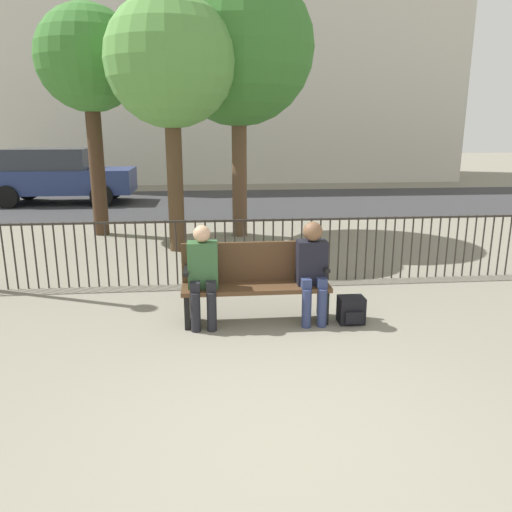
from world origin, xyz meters
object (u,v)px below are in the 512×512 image
(backpack, at_px, (351,310))
(tree_1, at_px, (89,62))
(seated_person_1, at_px, (312,266))
(tree_2, at_px, (238,50))
(tree_0, at_px, (170,63))
(park_bench, at_px, (255,280))
(parked_car_0, at_px, (58,175))
(seated_person_0, at_px, (203,271))

(backpack, bearing_deg, tree_1, 125.93)
(seated_person_1, relative_size, tree_2, 0.23)
(seated_person_1, height_order, tree_0, tree_0)
(park_bench, bearing_deg, parked_car_0, 116.57)
(seated_person_0, height_order, backpack, seated_person_0)
(seated_person_0, relative_size, seated_person_1, 0.99)
(seated_person_1, height_order, tree_1, tree_1)
(tree_2, bearing_deg, tree_1, 172.44)
(seated_person_1, bearing_deg, parked_car_0, 119.17)
(seated_person_1, bearing_deg, tree_2, 96.02)
(tree_0, xyz_separation_m, tree_2, (1.24, 1.19, 0.40))
(seated_person_1, distance_m, tree_0, 4.87)
(backpack, distance_m, tree_1, 7.44)
(park_bench, height_order, parked_car_0, parked_car_0)
(park_bench, relative_size, backpack, 5.46)
(tree_0, xyz_separation_m, tree_1, (-1.69, 1.58, 0.19))
(seated_person_0, distance_m, parked_car_0, 10.94)
(backpack, relative_size, parked_car_0, 0.07)
(tree_1, bearing_deg, seated_person_1, -56.92)
(tree_1, xyz_separation_m, parked_car_0, (-2.15, 4.73, -2.63))
(tree_1, xyz_separation_m, tree_2, (2.94, -0.39, 0.21))
(seated_person_1, distance_m, backpack, 0.70)
(tree_0, relative_size, parked_car_0, 1.06)
(backpack, relative_size, tree_0, 0.07)
(backpack, distance_m, tree_2, 6.20)
(seated_person_0, height_order, tree_2, tree_2)
(tree_0, height_order, parked_car_0, tree_0)
(tree_1, bearing_deg, parked_car_0, 114.42)
(tree_1, relative_size, parked_car_0, 1.09)
(seated_person_1, xyz_separation_m, tree_2, (-0.52, 4.91, 3.01))
(seated_person_0, relative_size, tree_0, 0.26)
(seated_person_1, xyz_separation_m, backpack, (0.46, -0.09, -0.52))
(tree_2, bearing_deg, seated_person_1, -83.98)
(seated_person_0, distance_m, tree_0, 4.58)
(park_bench, bearing_deg, tree_1, 118.48)
(park_bench, bearing_deg, seated_person_1, -11.27)
(seated_person_0, bearing_deg, seated_person_1, 0.05)
(seated_person_0, xyz_separation_m, seated_person_1, (1.26, 0.00, 0.02))
(park_bench, xyz_separation_m, seated_person_1, (0.65, -0.13, 0.18))
(tree_1, distance_m, parked_car_0, 5.83)
(seated_person_1, bearing_deg, tree_1, 123.08)
(tree_1, bearing_deg, tree_0, -43.04)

